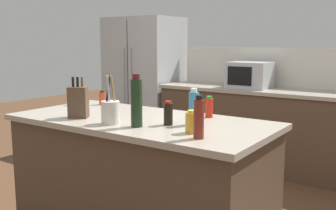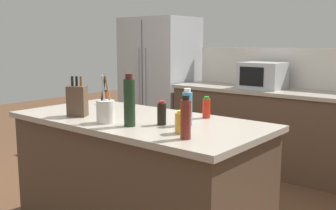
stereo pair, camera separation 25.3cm
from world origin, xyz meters
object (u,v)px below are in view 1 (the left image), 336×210
Objects in this scene: knife_block at (78,102)px; wine_bottle at (136,102)px; honey_jar at (192,122)px; dish_soap_bottle at (194,108)px; spice_jar_oregano at (75,99)px; soy_sauce_bottle at (168,114)px; vinegar_bottle at (199,118)px; hot_sauce_bottle at (209,107)px; spice_jar_paprika at (102,98)px; utensil_crock at (110,111)px; microwave at (250,75)px; refrigerator at (144,83)px.

wine_bottle is (0.53, -0.00, 0.04)m from knife_block.
dish_soap_bottle is (-0.11, 0.20, 0.05)m from honey_jar.
spice_jar_oregano is 0.69× the size of soy_sauce_bottle.
honey_jar is 0.56× the size of vinegar_bottle.
hot_sauce_bottle is 0.39m from soy_sauce_bottle.
wine_bottle is 0.97m from spice_jar_paprika.
honey_jar is (0.91, 0.05, -0.05)m from knife_block.
spice_jar_oregano is at bearing 174.71° from dish_soap_bottle.
dish_soap_bottle is 0.17m from soy_sauce_bottle.
knife_block reaches higher than soy_sauce_bottle.
microwave is at bearing 91.65° from utensil_crock.
vinegar_bottle is at bearing -43.46° from honey_jar.
hot_sauce_bottle is (-0.15, 0.48, 0.01)m from honey_jar.
utensil_crock reaches higher than soy_sauce_bottle.
wine_bottle reaches higher than dish_soap_bottle.
knife_block is 0.86× the size of wine_bottle.
wine_bottle is at bearing -129.75° from soy_sauce_bottle.
spice_jar_oregano is (-0.98, 0.37, -0.11)m from wine_bottle.
vinegar_bottle is 1.55× the size of soy_sauce_bottle.
microwave is 1.97m from spice_jar_paprika.
refrigerator is 3.08m from dish_soap_bottle.
honey_jar is 0.51m from hot_sauce_bottle.
microwave is 3.90× the size of spice_jar_paprika.
microwave is at bearing 106.88° from vinegar_bottle.
vinegar_bottle is (0.68, -0.01, 0.03)m from utensil_crock.
spice_jar_paprika is (-1.28, 0.57, -0.06)m from vinegar_bottle.
spice_jar_oregano is (-1.21, -0.16, -0.02)m from hot_sauce_bottle.
dish_soap_bottle reaches higher than soy_sauce_bottle.
hot_sauce_bottle is at bearing -42.69° from refrigerator.
knife_block is 1.19× the size of vinegar_bottle.
utensil_crock is 2.36× the size of honey_jar.
soy_sauce_bottle is at bearing -10.90° from spice_jar_oregano.
wine_bottle is 0.59m from hot_sauce_bottle.
refrigerator is 11.46× the size of soy_sauce_bottle.
dish_soap_bottle is at bearing 31.60° from utensil_crock.
refrigerator reaches higher than soy_sauce_bottle.
knife_block is (-0.26, -2.42, -0.04)m from microwave.
hot_sauce_bottle is (2.09, -1.93, 0.11)m from refrigerator.
soy_sauce_bottle is at bearing 50.25° from wine_bottle.
soy_sauce_bottle is at bearing -103.65° from hot_sauce_bottle.
utensil_crock is at bearing 178.74° from vinegar_bottle.
dish_soap_bottle is 0.29m from hot_sauce_bottle.
utensil_crock is 0.68m from vinegar_bottle.
utensil_crock is 0.88m from spice_jar_oregano.
wine_bottle is at bearing 7.46° from utensil_crock.
refrigerator is 3.10m from wine_bottle.
hot_sauce_bottle reaches higher than honey_jar.
wine_bottle is (0.20, 0.03, 0.08)m from utensil_crock.
refrigerator is 2.22m from spice_jar_paprika.
vinegar_bottle is (0.10, -0.10, 0.05)m from honey_jar.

